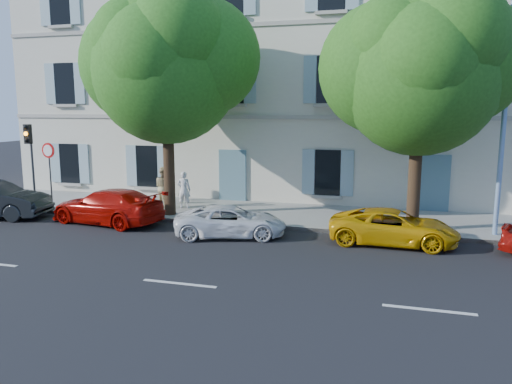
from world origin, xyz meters
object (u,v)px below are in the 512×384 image
(tree_left, at_px, (166,71))
(street_lamp, at_px, (507,94))
(tree_right, at_px, (420,77))
(traffic_light, at_px, (30,147))
(car_yellow_supercar, at_px, (394,227))
(pedestrian_b, at_px, (164,187))
(car_red_coupe, at_px, (107,206))
(car_white_coupe, at_px, (231,221))
(road_sign, at_px, (49,161))
(pedestrian_a, at_px, (184,190))

(tree_left, height_order, street_lamp, tree_left)
(tree_right, relative_size, street_lamp, 1.00)
(tree_left, xyz_separation_m, traffic_light, (-6.53, -0.09, -3.08))
(car_yellow_supercar, height_order, pedestrian_b, pedestrian_b)
(car_red_coupe, height_order, car_white_coupe, car_red_coupe)
(pedestrian_b, bearing_deg, tree_right, -159.80)
(street_lamp, bearing_deg, tree_left, 179.65)
(car_white_coupe, bearing_deg, road_sign, 61.89)
(traffic_light, height_order, pedestrian_b, traffic_light)
(tree_right, xyz_separation_m, traffic_light, (-15.88, -0.04, -2.71))
(traffic_light, xyz_separation_m, street_lamp, (18.58, 0.02, 2.10))
(tree_left, bearing_deg, pedestrian_b, 125.37)
(tree_right, xyz_separation_m, pedestrian_a, (-9.33, 1.35, -4.49))
(car_red_coupe, distance_m, car_white_coupe, 5.24)
(car_red_coupe, bearing_deg, tree_left, 139.01)
(car_red_coupe, bearing_deg, pedestrian_a, 155.68)
(car_red_coupe, xyz_separation_m, traffic_light, (-4.64, 1.46, 2.06))
(car_white_coupe, height_order, pedestrian_a, pedestrian_a)
(tree_right, bearing_deg, car_yellow_supercar, -112.06)
(tree_left, height_order, pedestrian_b, tree_left)
(car_white_coupe, bearing_deg, tree_right, -87.37)
(tree_left, height_order, road_sign, tree_left)
(car_yellow_supercar, relative_size, traffic_light, 1.16)
(car_yellow_supercar, bearing_deg, tree_right, -20.86)
(car_white_coupe, bearing_deg, street_lamp, -93.09)
(car_red_coupe, xyz_separation_m, car_white_coupe, (5.21, -0.56, -0.14))
(street_lamp, bearing_deg, pedestrian_b, 174.28)
(pedestrian_b, bearing_deg, car_yellow_supercar, -168.85)
(road_sign, xyz_separation_m, pedestrian_b, (4.57, 1.49, -1.14))
(car_yellow_supercar, relative_size, tree_left, 0.47)
(tree_left, relative_size, pedestrian_b, 4.97)
(street_lamp, bearing_deg, car_red_coupe, -173.93)
(street_lamp, bearing_deg, road_sign, -179.35)
(tree_right, relative_size, pedestrian_a, 5.19)
(car_red_coupe, bearing_deg, car_yellow_supercar, 99.46)
(pedestrian_a, bearing_deg, street_lamp, 162.31)
(car_red_coupe, bearing_deg, street_lamp, 105.56)
(car_red_coupe, xyz_separation_m, road_sign, (-3.55, 1.28, 1.50))
(road_sign, bearing_deg, tree_left, 2.88)
(car_white_coupe, distance_m, traffic_light, 10.29)
(traffic_light, distance_m, road_sign, 1.24)
(tree_left, distance_m, road_sign, 6.54)
(car_white_coupe, relative_size, traffic_light, 1.08)
(car_red_coupe, height_order, road_sign, road_sign)
(car_white_coupe, height_order, tree_left, tree_left)
(car_white_coupe, height_order, traffic_light, traffic_light)
(car_white_coupe, xyz_separation_m, road_sign, (-8.76, 1.84, 1.64))
(car_red_coupe, xyz_separation_m, street_lamp, (13.94, 1.48, 4.16))
(street_lamp, relative_size, pedestrian_b, 4.67)
(car_red_coupe, distance_m, tree_left, 5.69)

